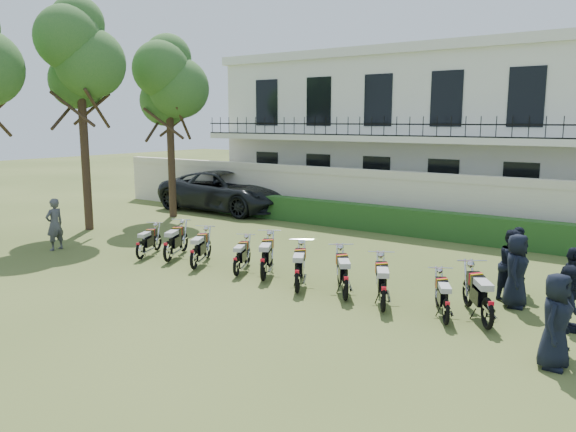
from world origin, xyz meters
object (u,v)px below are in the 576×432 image
Objects in this scene: officer_1 at (569,310)px; officer_3 at (516,271)px; motorcycle_1 at (168,246)px; inspector at (55,224)px; officer_5 at (517,260)px; motorcycle_7 at (383,291)px; motorcycle_9 at (488,306)px; suv at (227,191)px; motorcycle_8 at (446,305)px; tree_west_mid at (80,55)px; motorcycle_2 at (194,254)px; officer_0 at (556,321)px; tree_west_near at (169,82)px; motorcycle_5 at (297,274)px; motorcycle_0 at (140,246)px; officer_2 at (571,289)px; motorcycle_6 at (345,281)px; motorcycle_4 at (263,263)px; motorcycle_3 at (237,261)px; officer_4 at (512,264)px.

officer_1 is 0.98× the size of officer_3.
inspector reaches higher than motorcycle_1.
officer_5 is (-1.70, 3.35, -0.00)m from officer_1.
motorcycle_7 is 2.22m from motorcycle_9.
inspector is 14.17m from officer_3.
officer_1 is (16.11, -8.93, -0.10)m from suv.
inspector is at bearing 154.88° from motorcycle_8.
tree_west_mid reaches higher than motorcycle_2.
motorcycle_1 is at bearing 96.56° from officer_3.
officer_3 is (-1.44, 2.22, 0.02)m from officer_1.
motorcycle_1 is at bearing 88.80° from officer_0.
tree_west_near is at bearing 79.17° from officer_5.
motorcycle_5 is 1.08× the size of officer_5.
motorcycle_5 is at bearing -10.79° from tree_west_mid.
motorcycle_0 is at bearing -21.12° from tree_west_mid.
motorcycle_9 is 1.71m from officer_2.
motorcycle_2 is 0.98× the size of motorcycle_5.
tree_west_mid reaches higher than motorcycle_6.
motorcycle_5 is at bearing 149.93° from motorcycle_7.
tree_west_mid reaches higher than officer_5.
motorcycle_8 is 0.92× the size of officer_2.
tree_west_mid is at bearing 77.21° from officer_1.
tree_west_mid reaches higher than motorcycle_4.
motorcycle_7 is at bearing -28.55° from motorcycle_1.
motorcycle_2 is at bearing -39.93° from tree_west_near.
motorcycle_3 is 7.24m from officer_5.
motorcycle_2 is at bearing 88.94° from officer_0.
motorcycle_4 is 1.10× the size of officer_4.
tree_west_mid is 6.80m from inspector.
motorcycle_4 is at bearing -134.37° from suv.
motorcycle_4 is 1.12× the size of officer_1.
officer_2 reaches higher than motorcycle_6.
motorcycle_8 is (14.66, -6.19, -5.45)m from tree_west_near.
officer_2 is (7.25, 0.84, 0.35)m from motorcycle_4.
tree_west_near is at bearing 82.87° from tree_west_mid.
tree_west_near is 4.34× the size of motorcycle_7.
officer_1 reaches higher than motorcycle_3.
motorcycle_5 is at bearing 86.47° from officer_0.
motorcycle_2 is at bearing 121.69° from officer_4.
officer_2 reaches higher than officer_3.
motorcycle_6 is (3.49, -0.15, 0.06)m from motorcycle_3.
motorcycle_7 is 1.14× the size of motorcycle_8.
tree_west_mid is 5.14× the size of motorcycle_6.
motorcycle_5 is 5.45m from officer_5.
motorcycle_4 is at bearing -20.08° from motorcycle_0.
suv is (-11.29, 8.63, 0.43)m from motorcycle_6.
officer_5 is at bearing -1.68° from motorcycle_3.
officer_4 is at bearing 100.22° from inspector.
motorcycle_6 is 14.22m from suv.
motorcycle_0 is 0.97× the size of officer_3.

